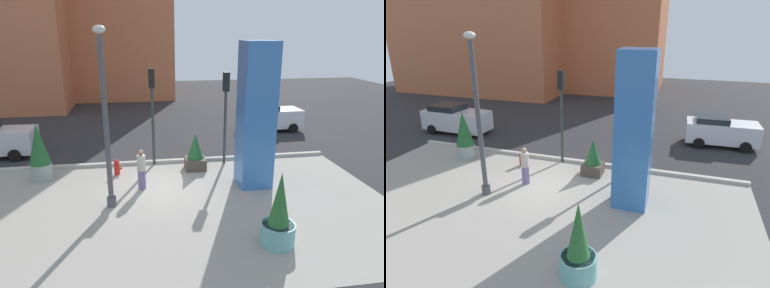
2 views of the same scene
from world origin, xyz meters
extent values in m
plane|color=#2D2D30|center=(0.00, 4.00, 0.00)|extent=(60.00, 60.00, 0.00)
cube|color=#9E998E|center=(0.00, -2.00, 0.00)|extent=(18.00, 10.00, 0.02)
cube|color=#B7B2A8|center=(0.00, 3.12, 0.08)|extent=(18.00, 0.24, 0.16)
cylinder|color=#4C4C51|center=(-2.00, -1.33, 0.20)|extent=(0.36, 0.36, 0.40)
cylinder|color=#4C4C51|center=(-2.00, -1.33, 3.19)|extent=(0.20, 0.20, 6.37)
ellipsoid|color=silver|center=(-2.00, -1.33, 6.55)|extent=(0.44, 0.44, 0.28)
cube|color=#3870BC|center=(4.05, -0.13, 3.07)|extent=(1.36, 1.36, 6.14)
cylinder|color=gray|center=(-5.29, 1.85, 0.38)|extent=(0.97, 0.97, 0.76)
cylinder|color=#382819|center=(-5.29, 1.85, 0.74)|extent=(0.89, 0.89, 0.04)
cone|color=#235B2D|center=(-5.29, 1.85, 1.69)|extent=(0.94, 0.94, 1.86)
cylinder|color=#6BB2B2|center=(3.35, -4.80, 0.37)|extent=(1.09, 1.09, 0.73)
cylinder|color=#382819|center=(3.35, -4.80, 0.71)|extent=(1.01, 1.01, 0.04)
cone|color=#2D6B33|center=(3.35, -4.80, 1.60)|extent=(0.67, 0.67, 1.73)
cube|color=#4C4238|center=(1.84, 2.03, 0.28)|extent=(0.97, 0.97, 0.57)
cylinder|color=#382819|center=(1.84, 2.03, 0.55)|extent=(0.92, 0.92, 0.04)
cone|color=#235B2D|center=(1.84, 2.03, 1.18)|extent=(0.79, 0.79, 1.22)
cylinder|color=red|center=(-1.93, 1.87, 0.28)|extent=(0.26, 0.26, 0.55)
sphere|color=red|center=(-1.93, 1.87, 0.63)|extent=(0.24, 0.24, 0.24)
cylinder|color=red|center=(-1.76, 1.87, 0.30)|extent=(0.12, 0.10, 0.10)
cylinder|color=#333833|center=(3.42, 2.58, 1.86)|extent=(0.14, 0.14, 3.72)
cube|color=black|center=(3.42, 2.58, 4.17)|extent=(0.28, 0.32, 0.90)
sphere|color=yellow|center=(3.42, 2.75, 4.44)|extent=(0.18, 0.18, 0.18)
cylinder|color=#333833|center=(-0.13, 3.00, 1.96)|extent=(0.14, 0.14, 3.91)
cube|color=black|center=(-0.13, 3.00, 4.36)|extent=(0.28, 0.32, 0.90)
sphere|color=green|center=(-0.13, 3.17, 4.63)|extent=(0.18, 0.18, 0.18)
cube|color=silver|center=(8.03, 8.35, 0.86)|extent=(4.10, 1.93, 1.17)
cube|color=#1E2328|center=(7.42, 8.33, 1.61)|extent=(1.87, 1.65, 0.33)
cylinder|color=black|center=(9.26, 9.29, 0.32)|extent=(0.65, 0.24, 0.64)
cylinder|color=black|center=(9.31, 7.47, 0.32)|extent=(0.65, 0.24, 0.64)
cylinder|color=black|center=(6.74, 9.22, 0.32)|extent=(0.65, 0.24, 0.64)
cylinder|color=black|center=(6.79, 7.40, 0.32)|extent=(0.65, 0.24, 0.64)
cylinder|color=black|center=(-7.20, 6.35, 0.32)|extent=(0.65, 0.24, 0.64)
cylinder|color=black|center=(-7.26, 4.54, 0.32)|extent=(0.65, 0.24, 0.64)
cube|color=slate|center=(-0.80, 0.06, 0.44)|extent=(0.33, 0.29, 0.88)
cylinder|color=#B2AD9E|center=(-0.80, 0.06, 1.21)|extent=(0.47, 0.47, 0.66)
sphere|color=#8C664C|center=(-0.80, 0.06, 1.66)|extent=(0.24, 0.24, 0.24)
camera|label=1|loc=(-0.86, -14.24, 6.53)|focal=33.63mm
camera|label=2|loc=(5.76, -12.12, 6.97)|focal=30.82mm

